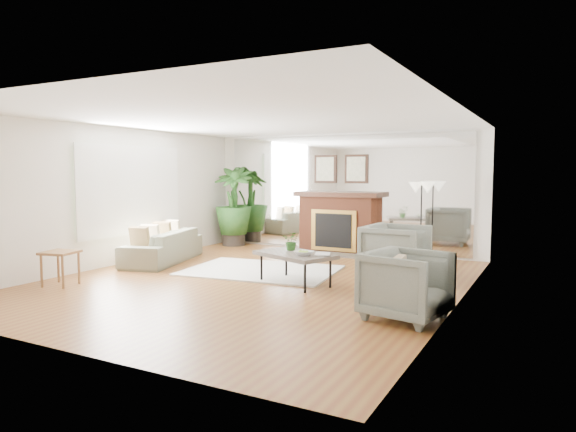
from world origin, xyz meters
The scene contains 18 objects.
ground centered at (0.00, 0.00, 0.00)m, with size 7.00×7.00×0.00m, color brown.
wall_left centered at (-2.99, 0.00, 1.25)m, with size 0.02×7.00×2.50m, color white.
wall_right centered at (2.99, 0.00, 1.25)m, with size 0.02×7.00×2.50m, color white.
wall_back centered at (0.00, 3.49, 1.25)m, with size 6.00×0.02×2.50m, color white.
mirror_panel centered at (0.00, 3.47, 1.25)m, with size 5.40×0.04×2.40m, color silver.
window_panel centered at (-2.96, 0.40, 1.35)m, with size 0.04×2.40×1.50m, color #B2E09E.
fireplace centered at (0.00, 3.26, 0.66)m, with size 1.85×0.83×2.05m.
area_rug centered at (-0.34, 0.73, 0.01)m, with size 2.49×1.78×0.03m, color white.
coffee_table centered at (0.63, 0.09, 0.44)m, with size 1.37×1.10×0.48m.
sofa centered at (-2.45, 0.65, 0.30)m, with size 2.02×0.79×0.59m, color #6E715A.
armchair_back centered at (1.84, 1.26, 0.43)m, with size 0.92×0.95×0.86m, color gray.
armchair_front centered at (2.60, -0.94, 0.40)m, with size 0.85×0.88×0.80m, color gray.
side_table centered at (-2.42, -1.62, 0.43)m, with size 0.55×0.55×0.52m.
potted_ficus centered at (-2.50, 3.10, 0.97)m, with size 1.10×1.10×1.81m.
floor_lamp centered at (1.82, 2.96, 1.28)m, with size 0.49×0.27×1.50m.
tabletop_plant centered at (0.48, 0.28, 0.63)m, with size 0.27×0.23×0.29m, color #336124.
fruit_bowl centered at (0.85, -0.06, 0.51)m, with size 0.26×0.26×0.07m, color brown.
book centered at (0.98, 0.05, 0.49)m, with size 0.22×0.30×0.02m, color brown.
Camera 1 is at (4.10, -6.68, 1.69)m, focal length 32.00 mm.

